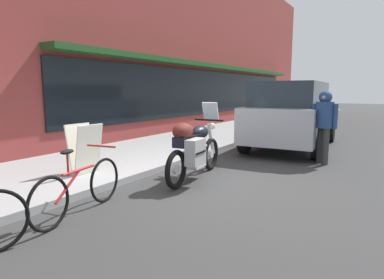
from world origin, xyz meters
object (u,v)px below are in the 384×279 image
(touring_motorcycle, at_px, (194,148))
(parked_minivan, at_px, (292,114))
(pedestrian_walking, at_px, (324,118))
(sandwich_board_sign, at_px, (85,149))
(parked_bicycle, at_px, (79,188))

(touring_motorcycle, relative_size, parked_minivan, 0.44)
(parked_minivan, height_order, pedestrian_walking, parked_minivan)
(pedestrian_walking, bearing_deg, parked_minivan, 33.60)
(parked_minivan, distance_m, sandwich_board_sign, 5.99)
(pedestrian_walking, height_order, sandwich_board_sign, pedestrian_walking)
(touring_motorcycle, distance_m, parked_minivan, 4.54)
(parked_minivan, bearing_deg, pedestrian_walking, -146.40)
(sandwich_board_sign, bearing_deg, pedestrian_walking, -42.83)
(touring_motorcycle, xyz_separation_m, parked_minivan, (4.49, -0.54, 0.37))
(pedestrian_walking, bearing_deg, parked_bicycle, 156.88)
(parked_bicycle, distance_m, parked_minivan, 6.84)
(parked_minivan, height_order, sandwich_board_sign, parked_minivan)
(parked_bicycle, bearing_deg, sandwich_board_sign, 47.82)
(pedestrian_walking, bearing_deg, sandwich_board_sign, 137.17)
(pedestrian_walking, xyz_separation_m, sandwich_board_sign, (-3.73, 3.46, -0.45))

